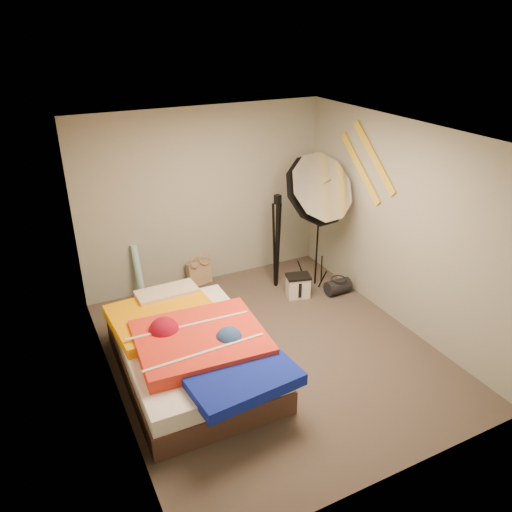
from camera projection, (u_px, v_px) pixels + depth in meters
floor at (271, 351)px, 5.81m from camera, size 4.00×4.00×0.00m
ceiling at (275, 135)px, 4.73m from camera, size 4.00×4.00×0.00m
wall_back at (204, 199)px, 6.88m from camera, size 3.50×0.00×3.50m
wall_front at (402, 359)px, 3.66m from camera, size 3.50×0.00×3.50m
wall_left at (105, 291)px, 4.56m from camera, size 0.00×4.00×4.00m
wall_right at (401, 226)px, 5.97m from camera, size 0.00×4.00×4.00m
tote_bag at (199, 273)px, 7.20m from camera, size 0.38×0.22×0.36m
wrapping_roll at (138, 272)px, 6.76m from camera, size 0.13×0.24×0.78m
camera_case at (298, 287)px, 6.89m from camera, size 0.35×0.29×0.30m
duffel_bag at (338, 287)px, 6.98m from camera, size 0.35×0.22×0.21m
wall_stripe_upper at (374, 157)px, 6.15m from camera, size 0.02×0.91×0.78m
wall_stripe_lower at (360, 168)px, 6.43m from camera, size 0.02×0.91×0.78m
bed at (193, 351)px, 5.31m from camera, size 1.47×2.26×0.60m
photo_umbrella at (316, 191)px, 6.47m from camera, size 1.17×0.82×2.06m
camera_tripod at (277, 235)px, 6.90m from camera, size 0.09×0.09×1.37m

